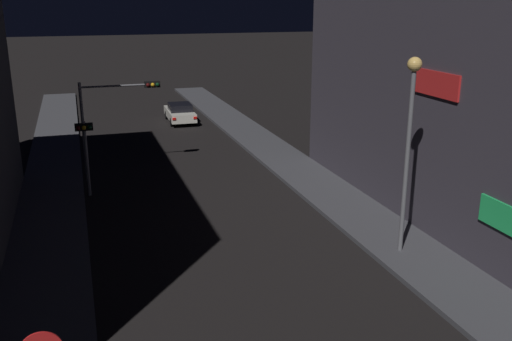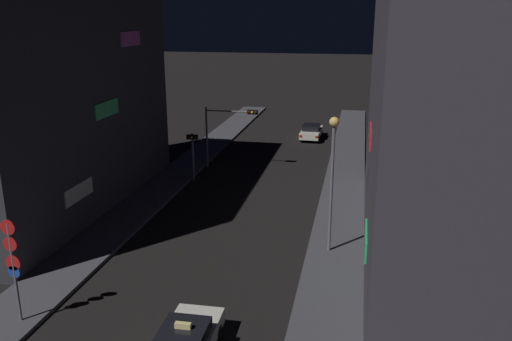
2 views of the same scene
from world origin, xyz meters
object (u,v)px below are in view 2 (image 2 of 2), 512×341
Objects in this scene: traffic_light_left_kerb at (193,147)px; sign_pole_left at (13,262)px; far_car at (311,131)px; street_lamp_near_block at (332,163)px; traffic_light_overhead at (227,125)px.

sign_pole_left reaches higher than traffic_light_left_kerb.
sign_pole_left is (-0.99, -18.79, 0.14)m from traffic_light_left_kerb.
street_lamp_near_block is at bearing -82.39° from far_car.
traffic_light_overhead is at bearing 65.43° from traffic_light_left_kerb.
far_car is 1.27× the size of traffic_light_left_kerb.
sign_pole_left reaches higher than far_car.
far_car is at bearing 97.61° from street_lamp_near_block.
sign_pole_left is 0.62× the size of street_lamp_near_block.
traffic_light_left_kerb is (-1.62, -3.55, -0.98)m from traffic_light_overhead.
traffic_light_overhead reaches higher than traffic_light_left_kerb.
traffic_light_overhead is at bearing 122.86° from street_lamp_near_block.
traffic_light_overhead is (-5.43, -11.51, 2.79)m from far_car.
traffic_light_left_kerb is 18.82m from sign_pole_left.
sign_pole_left is at bearing -93.03° from traffic_light_left_kerb.
far_car is at bearing 64.90° from traffic_light_left_kerb.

